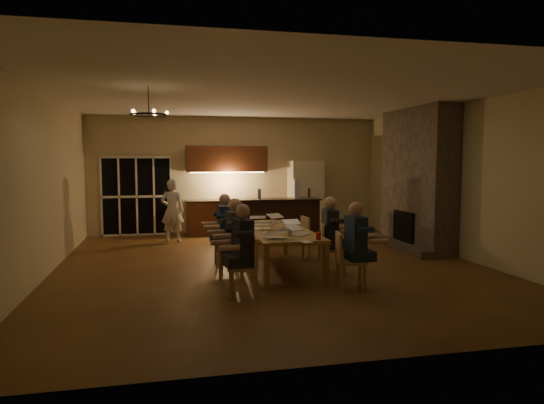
{
  "coord_description": "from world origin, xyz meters",
  "views": [
    {
      "loc": [
        -1.96,
        -8.91,
        2.03
      ],
      "look_at": [
        0.08,
        0.3,
        1.21
      ],
      "focal_mm": 32.0,
      "sensor_mm": 36.0,
      "label": 1
    }
  ],
  "objects": [
    {
      "name": "person_right_near",
      "position": [
        0.95,
        -1.86,
        0.69
      ],
      "size": [
        0.61,
        0.61,
        1.38
      ],
      "primitive_type": null,
      "rotation": [
        0.0,
        0.0,
        1.59
      ],
      "color": "#1C3047",
      "rests_on": "ground"
    },
    {
      "name": "laptop_e",
      "position": [
        -0.12,
        0.77,
        0.86
      ],
      "size": [
        0.36,
        0.32,
        0.23
      ],
      "primitive_type": null,
      "rotation": [
        0.0,
        0.0,
        2.99
      ],
      "color": "silver",
      "rests_on": "dining_table"
    },
    {
      "name": "plate_left",
      "position": [
        -0.29,
        -1.23,
        0.76
      ],
      "size": [
        0.27,
        0.27,
        0.02
      ],
      "primitive_type": "cylinder",
      "color": "white",
      "rests_on": "dining_table"
    },
    {
      "name": "laptop_c",
      "position": [
        -0.23,
        -0.23,
        0.86
      ],
      "size": [
        0.33,
        0.29,
        0.23
      ],
      "primitive_type": null,
      "rotation": [
        0.0,
        0.0,
        3.12
      ],
      "color": "silver",
      "rests_on": "dining_table"
    },
    {
      "name": "can_cola",
      "position": [
        -0.09,
        1.18,
        0.81
      ],
      "size": [
        0.07,
        0.07,
        0.12
      ],
      "primitive_type": "cylinder",
      "color": "#3F0F0C",
      "rests_on": "dining_table"
    },
    {
      "name": "french_doors",
      "position": [
        -2.7,
        4.47,
        1.05
      ],
      "size": [
        1.86,
        0.08,
        2.1
      ],
      "primitive_type": "cube",
      "color": "black",
      "rests_on": "ground"
    },
    {
      "name": "fireplace",
      "position": [
        3.7,
        1.2,
        1.6
      ],
      "size": [
        0.58,
        2.5,
        3.2
      ],
      "primitive_type": "cube",
      "color": "#61574C",
      "rests_on": "ground"
    },
    {
      "name": "bar_bottle",
      "position": [
        0.3,
        2.7,
        1.2
      ],
      "size": [
        0.08,
        0.08,
        0.24
      ],
      "primitive_type": "cylinder",
      "color": "#99999E",
      "rests_on": "bar_island"
    },
    {
      "name": "redcup_mid",
      "position": [
        -0.39,
        0.07,
        0.81
      ],
      "size": [
        0.09,
        0.09,
        0.12
      ],
      "primitive_type": "cylinder",
      "color": "red",
      "rests_on": "dining_table"
    },
    {
      "name": "plate_near",
      "position": [
        0.39,
        -0.9,
        0.76
      ],
      "size": [
        0.23,
        0.23,
        0.02
      ],
      "primitive_type": "cylinder",
      "color": "white",
      "rests_on": "dining_table"
    },
    {
      "name": "bar_blender",
      "position": [
        1.23,
        2.69,
        1.32
      ],
      "size": [
        0.16,
        0.16,
        0.47
      ],
      "primitive_type": "cube",
      "rotation": [
        0.0,
        0.0,
        0.09
      ],
      "color": "silver",
      "rests_on": "bar_island"
    },
    {
      "name": "can_silver",
      "position": [
        0.1,
        -1.02,
        0.81
      ],
      "size": [
        0.07,
        0.07,
        0.12
      ],
      "primitive_type": "cylinder",
      "color": "#B2B2B7",
      "rests_on": "dining_table"
    },
    {
      "name": "person_right_mid",
      "position": [
        0.91,
        -0.77,
        0.69
      ],
      "size": [
        0.66,
        0.66,
        1.38
      ],
      "primitive_type": null,
      "rotation": [
        0.0,
        0.0,
        1.47
      ],
      "color": "#262931",
      "rests_on": "ground"
    },
    {
      "name": "laptop_f",
      "position": [
        0.31,
        0.71,
        0.86
      ],
      "size": [
        0.41,
        0.39,
        0.23
      ],
      "primitive_type": null,
      "rotation": [
        0.0,
        0.0,
        0.44
      ],
      "color": "silver",
      "rests_on": "dining_table"
    },
    {
      "name": "redcup_near",
      "position": [
        0.44,
        -1.55,
        0.81
      ],
      "size": [
        0.08,
        0.08,
        0.12
      ],
      "primitive_type": "cylinder",
      "color": "red",
      "rests_on": "dining_table"
    },
    {
      "name": "chair_left_mid",
      "position": [
        -0.86,
        -0.71,
        0.45
      ],
      "size": [
        0.52,
        0.52,
        0.89
      ],
      "primitive_type": null,
      "rotation": [
        0.0,
        0.0,
        -1.78
      ],
      "color": "tan",
      "rests_on": "ground"
    },
    {
      "name": "back_wall",
      "position": [
        0.0,
        4.52,
        1.6
      ],
      "size": [
        8.0,
        0.04,
        3.2
      ],
      "primitive_type": "cube",
      "color": "#BCB285",
      "rests_on": "ground"
    },
    {
      "name": "plate_far",
      "position": [
        0.51,
        0.4,
        0.76
      ],
      "size": [
        0.28,
        0.28,
        0.02
      ],
      "primitive_type": "cylinder",
      "color": "white",
      "rests_on": "dining_table"
    },
    {
      "name": "standing_person",
      "position": [
        -1.79,
        3.22,
        0.78
      ],
      "size": [
        0.63,
        0.48,
        1.56
      ],
      "primitive_type": "imported",
      "rotation": [
        0.0,
        0.0,
        2.94
      ],
      "color": "silver",
      "rests_on": "ground"
    },
    {
      "name": "ceiling",
      "position": [
        0.0,
        0.0,
        3.22
      ],
      "size": [
        8.0,
        9.0,
        0.04
      ],
      "primitive_type": "cube",
      "color": "white",
      "rests_on": "back_wall"
    },
    {
      "name": "chandelier",
      "position": [
        -2.19,
        -0.81,
        2.75
      ],
      "size": [
        0.6,
        0.6,
        0.03
      ],
      "primitive_type": "torus",
      "color": "black",
      "rests_on": "ceiling"
    },
    {
      "name": "chair_left_near",
      "position": [
        -0.84,
        -1.89,
        0.45
      ],
      "size": [
        0.52,
        0.52,
        0.89
      ],
      "primitive_type": null,
      "rotation": [
        0.0,
        0.0,
        -1.79
      ],
      "color": "tan",
      "rests_on": "ground"
    },
    {
      "name": "chair_right_far",
      "position": [
        0.98,
        0.39,
        0.45
      ],
      "size": [
        0.47,
        0.47,
        0.89
      ],
      "primitive_type": null,
      "rotation": [
        0.0,
        0.0,
        1.64
      ],
      "color": "tan",
      "rests_on": "ground"
    },
    {
      "name": "person_left_near",
      "position": [
        -0.84,
        -1.85,
        0.69
      ],
      "size": [
        0.68,
        0.68,
        1.38
      ],
      "primitive_type": null,
      "rotation": [
        0.0,
        0.0,
        -1.42
      ],
      "color": "#262931",
      "rests_on": "ground"
    },
    {
      "name": "refrigerator",
      "position": [
        1.9,
        4.15,
        1.0
      ],
      "size": [
        0.9,
        0.68,
        2.0
      ],
      "primitive_type": "cube",
      "color": "beige",
      "rests_on": "ground"
    },
    {
      "name": "kitchenette",
      "position": [
        -0.3,
        4.2,
        1.2
      ],
      "size": [
        2.24,
        0.68,
        2.4
      ],
      "primitive_type": null,
      "color": "brown",
      "rests_on": "ground"
    },
    {
      "name": "laptop_a",
      "position": [
        -0.19,
        -1.26,
        0.86
      ],
      "size": [
        0.33,
        0.29,
        0.23
      ],
      "primitive_type": null,
      "rotation": [
        0.0,
        0.0,
        3.17
      ],
      "color": "silver",
      "rests_on": "dining_table"
    },
    {
      "name": "mug_back",
      "position": [
        -0.34,
        0.54,
        0.8
      ],
      "size": [
        0.07,
        0.07,
        0.1
      ],
      "primitive_type": "cylinder",
      "color": "white",
      "rests_on": "dining_table"
    },
    {
      "name": "laptop_d",
      "position": [
        0.35,
        -0.34,
        0.86
      ],
      "size": [
        0.35,
        0.31,
        0.23
      ],
      "primitive_type": null,
      "rotation": [
        0.0,
        0.0,
        0.1
      ],
      "color": "silver",
      "rests_on": "dining_table"
    },
    {
      "name": "chair_right_mid",
      "position": [
        0.98,
        -0.8,
        0.45
      ],
      "size": [
        0.54,
        0.54,
        0.89
      ],
      "primitive_type": null,
      "rotation": [
        0.0,
        0.0,
        1.3
      ],
      "color": "tan",
      "rests_on": "ground"
    },
    {
      "name": "notepad",
      "position": [
        0.17,
        -1.76,
        0.76
      ],
      "size": [
        0.17,
        0.22,
        0.01
      ],
      "primitive_type": "cube",
      "rotation": [
        0.0,
        0.0,
        0.19
      ],
      "color": "white",
      "rests_on": "dining_table"
    },
    {
      "name": "bar_island",
      "position": [
        0.78,
        2.64,
        0.54
      ],
      "size": [
        2.03,
        0.77,
        1.08
      ],
      "primitive_type": "cube",
      "rotation": [
        0.0,
        0.0,
        -0.05
      ],
      "color": "black",
      "rests_on": "ground"
    },
    {
      "name": "mug_front",
      "position": [
        0.03,
        -0.69,
        0.8
      ],
      "size": [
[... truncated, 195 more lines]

